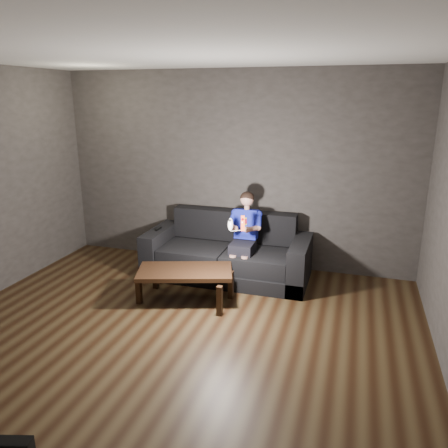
% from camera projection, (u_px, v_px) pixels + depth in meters
% --- Properties ---
extents(floor, '(5.00, 5.00, 0.00)m').
position_uv_depth(floor, '(161.00, 352.00, 4.14)').
color(floor, black).
rests_on(floor, ground).
extents(back_wall, '(5.00, 0.04, 2.70)m').
position_uv_depth(back_wall, '(234.00, 170.00, 6.06)').
color(back_wall, '#332F2D').
rests_on(back_wall, ground).
extents(ceiling, '(5.00, 5.00, 0.02)m').
position_uv_depth(ceiling, '(147.00, 47.00, 3.38)').
color(ceiling, silver).
rests_on(ceiling, back_wall).
extents(sofa, '(2.15, 0.93, 0.83)m').
position_uv_depth(sofa, '(228.00, 257.00, 5.85)').
color(sofa, black).
rests_on(sofa, floor).
extents(child, '(0.43, 0.53, 1.06)m').
position_uv_depth(child, '(245.00, 229.00, 5.60)').
color(child, black).
rests_on(child, sofa).
extents(wii_remote_red, '(0.06, 0.08, 0.19)m').
position_uv_depth(wii_remote_red, '(243.00, 223.00, 5.15)').
color(wii_remote_red, '#EF4C1E').
rests_on(wii_remote_red, child).
extents(nunchuk_white, '(0.09, 0.11, 0.16)m').
position_uv_depth(nunchuk_white, '(230.00, 224.00, 5.20)').
color(nunchuk_white, white).
rests_on(nunchuk_white, child).
extents(wii_remote_black, '(0.04, 0.14, 0.03)m').
position_uv_depth(wii_remote_black, '(158.00, 229.00, 5.95)').
color(wii_remote_black, black).
rests_on(wii_remote_black, sofa).
extents(coffee_table, '(1.20, 0.85, 0.40)m').
position_uv_depth(coffee_table, '(185.00, 274.00, 5.09)').
color(coffee_table, black).
rests_on(coffee_table, floor).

